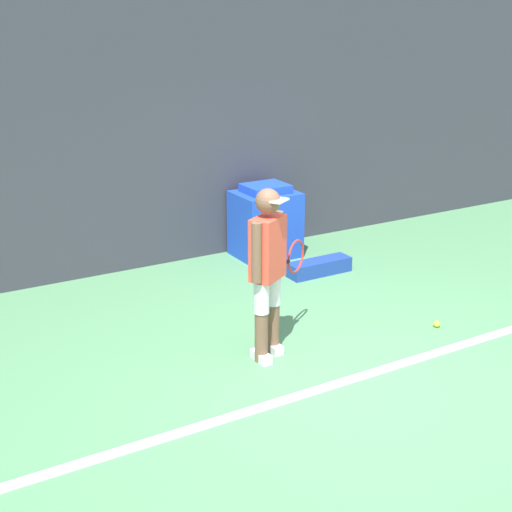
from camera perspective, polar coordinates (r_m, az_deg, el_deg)
ground_plane at (r=6.22m, az=8.07°, el=-9.89°), size 24.00×24.00×0.00m
back_wall at (r=8.71m, az=-6.62°, el=9.58°), size 24.00×0.10×3.16m
court_baseline at (r=6.25m, az=7.84°, el=-9.69°), size 21.60×0.10×0.01m
tennis_player at (r=6.25m, az=1.00°, el=-0.82°), size 0.85×0.56×1.57m
tennis_ball at (r=7.36m, az=14.27°, el=-5.29°), size 0.07×0.07×0.07m
covered_chair at (r=9.07m, az=0.75°, el=2.72°), size 0.76×0.65×0.93m
equipment_bag at (r=8.55m, az=5.08°, el=-0.88°), size 0.80×0.24×0.18m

